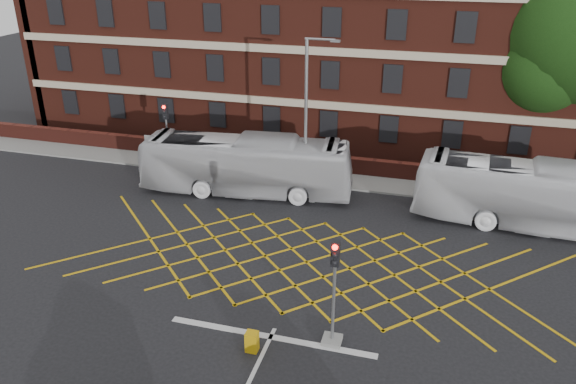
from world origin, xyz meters
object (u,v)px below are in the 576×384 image
(bus_left, at_px, (246,165))
(utility_cabinet, at_px, (252,342))
(traffic_light_near, at_px, (333,303))
(deciduous_tree, at_px, (572,42))
(street_lamp, at_px, (307,144))
(direction_signs, at_px, (153,147))
(bus_right, at_px, (540,196))
(traffic_light_far, at_px, (168,143))

(bus_left, height_order, utility_cabinet, bus_left)
(traffic_light_near, bearing_deg, deciduous_tree, 65.00)
(deciduous_tree, height_order, traffic_light_near, deciduous_tree)
(bus_left, relative_size, utility_cabinet, 15.21)
(bus_left, height_order, deciduous_tree, deciduous_tree)
(bus_left, xyz_separation_m, street_lamp, (3.39, 0.67, 1.37))
(deciduous_tree, height_order, direction_signs, deciduous_tree)
(bus_left, bearing_deg, deciduous_tree, -67.39)
(utility_cabinet, bearing_deg, bus_right, 50.09)
(bus_left, bearing_deg, street_lamp, -85.06)
(traffic_light_far, distance_m, direction_signs, 1.17)
(traffic_light_far, relative_size, utility_cabinet, 5.36)
(bus_right, bearing_deg, utility_cabinet, 144.03)
(deciduous_tree, bearing_deg, direction_signs, -162.91)
(direction_signs, bearing_deg, traffic_light_far, -1.42)
(traffic_light_far, bearing_deg, bus_left, -18.96)
(bus_left, height_order, bus_right, bus_right)
(bus_left, relative_size, bus_right, 0.98)
(street_lamp, height_order, utility_cabinet, street_lamp)
(traffic_light_far, bearing_deg, direction_signs, 178.58)
(traffic_light_far, bearing_deg, deciduous_tree, 17.90)
(traffic_light_near, height_order, traffic_light_far, same)
(traffic_light_far, relative_size, direction_signs, 1.94)
(street_lamp, height_order, direction_signs, street_lamp)
(street_lamp, bearing_deg, bus_right, -3.39)
(bus_left, relative_size, traffic_light_far, 2.84)
(traffic_light_near, bearing_deg, direction_signs, 136.38)
(deciduous_tree, distance_m, utility_cabinet, 27.07)
(bus_left, bearing_deg, bus_right, -96.44)
(street_lamp, distance_m, direction_signs, 10.70)
(street_lamp, bearing_deg, traffic_light_near, -71.68)
(traffic_light_near, bearing_deg, street_lamp, 108.32)
(direction_signs, height_order, utility_cabinet, direction_signs)
(traffic_light_near, distance_m, street_lamp, 13.24)
(utility_cabinet, bearing_deg, traffic_light_far, 125.63)
(bus_left, height_order, street_lamp, street_lamp)
(utility_cabinet, bearing_deg, direction_signs, 128.24)
(traffic_light_near, bearing_deg, traffic_light_far, 134.19)
(bus_right, bearing_deg, traffic_light_near, 149.16)
(bus_right, height_order, traffic_light_near, traffic_light_near)
(bus_left, distance_m, deciduous_tree, 20.96)
(bus_right, relative_size, utility_cabinet, 15.54)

